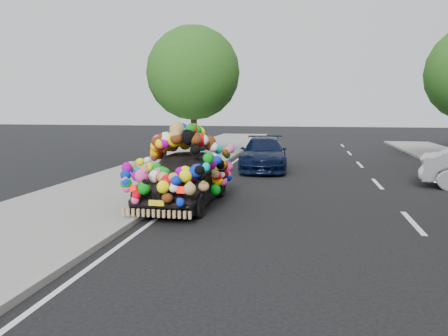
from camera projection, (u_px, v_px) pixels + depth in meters
The scene contains 7 objects.
ground at pixel (249, 215), 10.16m from camera, with size 100.00×100.00×0.00m, color black.
sidewalk at pixel (79, 205), 10.95m from camera, with size 4.00×60.00×0.12m, color gray.
kerb at pixel (153, 208), 10.59m from camera, with size 0.15×60.00×0.13m, color gray.
lane_markings at pixel (413, 223), 9.49m from camera, with size 6.00×50.00×0.01m, color silver, non-canonical shape.
tree_near_sidewalk at pixel (193, 73), 19.56m from camera, with size 4.20×4.20×6.13m.
plush_art_car at pixel (184, 164), 11.22m from camera, with size 2.07×4.35×2.06m.
navy_sedan at pixel (264, 154), 17.67m from camera, with size 1.81×4.46×1.29m, color black.
Camera 1 is at (1.29, -9.85, 2.48)m, focal length 35.00 mm.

